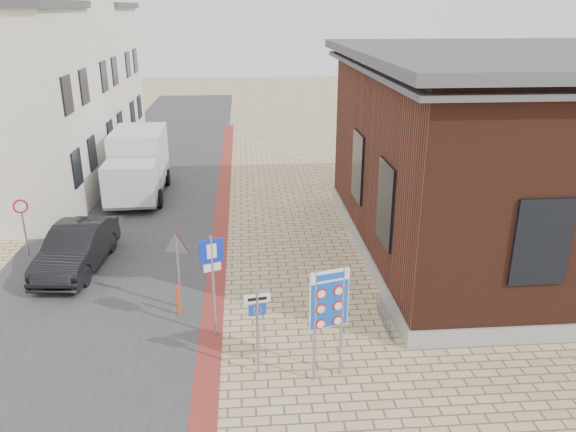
{
  "coord_description": "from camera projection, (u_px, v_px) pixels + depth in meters",
  "views": [
    {
      "loc": [
        -1.0,
        -10.76,
        8.03
      ],
      "look_at": [
        0.25,
        4.85,
        2.2
      ],
      "focal_mm": 35.0,
      "sensor_mm": 36.0,
      "label": 1
    }
  ],
  "objects": [
    {
      "name": "parking_sign",
      "position": [
        212.0,
        268.0,
        13.99
      ],
      "size": [
        0.59,
        0.25,
        2.79
      ],
      "rotation": [
        0.0,
        0.0,
        0.36
      ],
      "color": "gray",
      "rests_on": "ground"
    },
    {
      "name": "townhouse_mid",
      "position": [
        37.0,
        83.0,
        27.33
      ],
      "size": [
        7.4,
        6.4,
        9.1
      ],
      "color": "silver",
      "rests_on": "ground"
    },
    {
      "name": "border_sign",
      "position": [
        329.0,
        302.0,
        12.33
      ],
      "size": [
        0.91,
        0.3,
        2.73
      ],
      "rotation": [
        0.0,
        0.0,
        0.28
      ],
      "color": "gray",
      "rests_on": "ground"
    },
    {
      "name": "yield_sign",
      "position": [
        177.0,
        252.0,
        15.38
      ],
      "size": [
        0.8,
        0.26,
        2.28
      ],
      "rotation": [
        0.0,
        0.0,
        -0.26
      ],
      "color": "gray",
      "rests_on": "ground"
    },
    {
      "name": "townhouse_far",
      "position": [
        72.0,
        77.0,
        33.08
      ],
      "size": [
        7.4,
        6.4,
        8.3
      ],
      "color": "silver",
      "rests_on": "ground"
    },
    {
      "name": "speed_sign",
      "position": [
        23.0,
        219.0,
        18.87
      ],
      "size": [
        0.46,
        0.21,
        2.05
      ],
      "rotation": [
        0.0,
        0.0,
        0.38
      ],
      "color": "gray",
      "rests_on": "ground"
    },
    {
      "name": "brick_building",
      "position": [
        541.0,
        151.0,
        18.93
      ],
      "size": [
        13.0,
        13.0,
        6.8
      ],
      "color": "gray",
      "rests_on": "ground"
    },
    {
      "name": "curb_strip",
      "position": [
        221.0,
        224.0,
        22.12
      ],
      "size": [
        0.6,
        40.0,
        0.02
      ],
      "primitive_type": "cube",
      "color": "maroon",
      "rests_on": "ground"
    },
    {
      "name": "ground",
      "position": [
        294.0,
        379.0,
        12.93
      ],
      "size": [
        120.0,
        120.0,
        0.0
      ],
      "primitive_type": "plane",
      "color": "tan",
      "rests_on": "ground"
    },
    {
      "name": "essen_sign",
      "position": [
        258.0,
        319.0,
        12.65
      ],
      "size": [
        0.59,
        0.13,
        2.2
      ],
      "rotation": [
        0.0,
        0.0,
        0.16
      ],
      "color": "gray",
      "rests_on": "ground"
    },
    {
      "name": "bollard",
      "position": [
        178.0,
        301.0,
        15.45
      ],
      "size": [
        0.11,
        0.11,
        0.91
      ],
      "primitive_type": "cylinder",
      "rotation": [
        0.0,
        0.0,
        -0.41
      ],
      "color": "#FF450D",
      "rests_on": "ground"
    },
    {
      "name": "road_strip",
      "position": [
        150.0,
        188.0,
        26.53
      ],
      "size": [
        7.0,
        60.0,
        0.02
      ],
      "primitive_type": "cube",
      "color": "#38383A",
      "rests_on": "ground"
    },
    {
      "name": "sedan",
      "position": [
        77.0,
        248.0,
        18.16
      ],
      "size": [
        1.91,
        4.5,
        1.44
      ],
      "primitive_type": "imported",
      "rotation": [
        0.0,
        0.0,
        -0.09
      ],
      "color": "black",
      "rests_on": "ground"
    },
    {
      "name": "box_truck",
      "position": [
        138.0,
        164.0,
        25.02
      ],
      "size": [
        2.45,
        5.52,
        2.86
      ],
      "rotation": [
        0.0,
        0.0,
        0.02
      ],
      "color": "slate",
      "rests_on": "ground"
    },
    {
      "name": "bike_rack",
      "position": [
        384.0,
        315.0,
        15.09
      ],
      "size": [
        0.08,
        1.8,
        0.6
      ],
      "color": "slate",
      "rests_on": "ground"
    }
  ]
}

